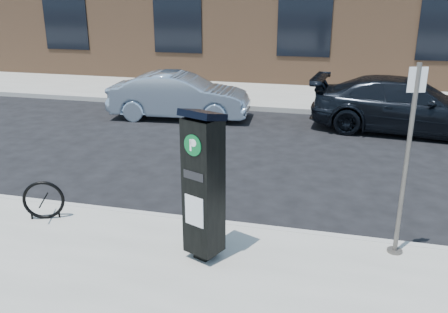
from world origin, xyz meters
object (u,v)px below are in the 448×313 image
(sign_pole, at_px, (406,164))
(bike_rack, at_px, (44,200))
(car_silver, at_px, (180,96))
(car_dark, at_px, (406,106))
(parking_kiosk, at_px, (203,185))

(sign_pole, xyz_separation_m, bike_rack, (-5.28, -0.29, -0.97))
(bike_rack, bearing_deg, sign_pole, -18.53)
(car_silver, bearing_deg, sign_pole, -146.72)
(sign_pole, bearing_deg, bike_rack, 166.97)
(sign_pole, height_order, car_silver, sign_pole)
(car_silver, relative_size, car_dark, 0.82)
(sign_pole, relative_size, car_dark, 0.52)
(sign_pole, relative_size, bike_rack, 4.05)
(sign_pole, xyz_separation_m, car_dark, (0.78, 6.93, -0.72))
(parking_kiosk, bearing_deg, sign_pole, 40.58)
(sign_pole, height_order, bike_rack, sign_pole)
(sign_pole, xyz_separation_m, car_silver, (-5.54, 6.85, -0.76))
(car_silver, xyz_separation_m, car_dark, (6.31, 0.09, 0.05))
(parking_kiosk, xyz_separation_m, car_dark, (3.28, 7.71, -0.49))
(car_dark, bearing_deg, car_silver, 96.40)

